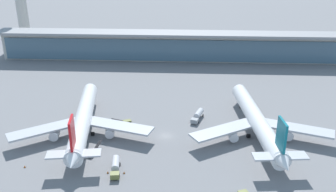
{
  "coord_description": "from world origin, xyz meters",
  "views": [
    {
      "loc": [
        6.53,
        -107.98,
        59.8
      ],
      "look_at": [
        0.0,
        16.15,
        7.31
      ],
      "focal_mm": 40.31,
      "sensor_mm": 36.0,
      "label": 1
    }
  ],
  "objects": [
    {
      "name": "ground_plane",
      "position": [
        0.0,
        0.0,
        0.0
      ],
      "size": [
        1200.0,
        1200.0,
        0.0
      ],
      "primitive_type": "plane",
      "color": "slate"
    },
    {
      "name": "terminal_building",
      "position": [
        0.0,
        82.32,
        7.87
      ],
      "size": [
        183.6,
        12.8,
        15.2
      ],
      "color": "beige",
      "rests_on": "ground"
    },
    {
      "name": "service_truck_mid_apron_olive",
      "position": [
        -12.57,
        -20.89,
        1.71
      ],
      "size": [
        3.52,
        8.83,
        2.95
      ],
      "color": "olive",
      "rests_on": "ground"
    },
    {
      "name": "safety_cone_bravo",
      "position": [
        -10.05,
        -21.85,
        0.32
      ],
      "size": [
        0.62,
        0.62,
        0.7
      ],
      "color": "orange",
      "rests_on": "ground"
    },
    {
      "name": "airliner_centre_stand",
      "position": [
        29.64,
        1.95,
        5.01
      ],
      "size": [
        45.71,
        59.75,
        15.91
      ],
      "color": "white",
      "rests_on": "ground"
    },
    {
      "name": "safety_cone_alpha",
      "position": [
        -14.54,
        -21.96,
        0.32
      ],
      "size": [
        0.62,
        0.62,
        0.7
      ],
      "color": "orange",
      "rests_on": "ground"
    },
    {
      "name": "service_truck_by_tail_olive",
      "position": [
        -14.98,
        7.92,
        0.81
      ],
      "size": [
        6.76,
        4.01,
        2.7
      ],
      "color": "olive",
      "rests_on": "ground"
    },
    {
      "name": "service_truck_under_wing_grey",
      "position": [
        10.73,
        12.53,
        1.71
      ],
      "size": [
        4.88,
        8.87,
        2.95
      ],
      "color": "gray",
      "rests_on": "ground"
    },
    {
      "name": "service_truck_near_nose_white",
      "position": [
        -20.69,
        -12.19,
        0.81
      ],
      "size": [
        3.7,
        6.84,
        2.7
      ],
      "color": "silver",
      "rests_on": "ground"
    },
    {
      "name": "safety_cone_charlie",
      "position": [
        -38.49,
        -20.39,
        0.32
      ],
      "size": [
        0.62,
        0.62,
        0.7
      ],
      "color": "orange",
      "rests_on": "ground"
    },
    {
      "name": "airliner_left_stand",
      "position": [
        -26.82,
        0.01,
        5.01
      ],
      "size": [
        45.44,
        59.63,
        15.91
      ],
      "color": "white",
      "rests_on": "ground"
    }
  ]
}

